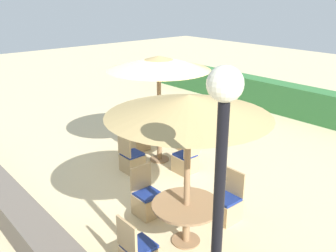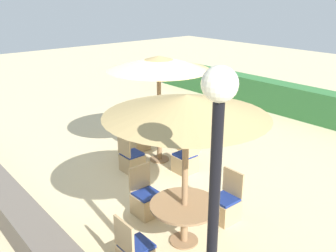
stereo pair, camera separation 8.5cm
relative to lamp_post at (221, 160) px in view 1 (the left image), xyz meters
The scene contains 14 objects.
ground_plane 5.32m from the lamp_post, 151.38° to the left, with size 40.00×40.00×0.00m, color beige.
hedge_row 9.58m from the lamp_post, 116.45° to the left, with size 13.00×0.70×1.02m, color #387A3D.
stone_border 4.77m from the lamp_post, 166.84° to the right, with size 10.00×0.56×0.55m, color #6B6056.
lamp_post is the anchor object (origin of this frame).
parasol_center 5.13m from the lamp_post, 147.76° to the left, with size 2.40×2.40×2.59m.
round_table_center 5.44m from the lamp_post, 147.76° to the left, with size 0.93×0.93×0.71m.
patio_chair_center_north 6.05m from the lamp_post, 138.99° to the left, with size 0.46×0.46×0.93m.
patio_chair_center_west 6.27m from the lamp_post, 152.41° to the left, with size 0.46×0.46×0.93m.
patio_chair_center_east 4.89m from the lamp_post, 141.08° to the left, with size 0.46×0.46×0.93m.
patio_chair_center_south 5.12m from the lamp_post, 156.53° to the left, with size 0.46×0.46×0.93m.
parasol_front_right 1.85m from the lamp_post, 146.69° to the left, with size 2.50×2.50×2.54m.
round_table_front_right 2.56m from the lamp_post, 146.69° to the left, with size 1.14×1.14×0.72m.
patio_chair_front_right_north 3.30m from the lamp_post, 127.45° to the left, with size 0.46×0.46×0.93m.
patio_chair_front_right_west 3.51m from the lamp_post, 158.43° to the left, with size 0.46×0.46×0.93m.
Camera 1 is at (6.44, -4.92, 3.96)m, focal length 40.00 mm.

